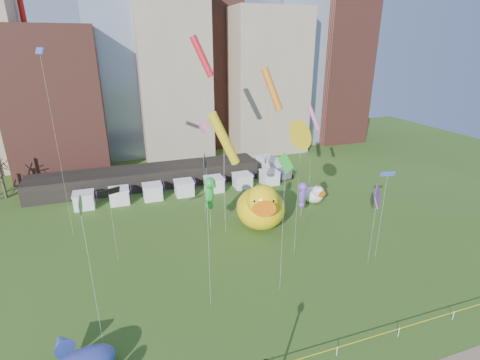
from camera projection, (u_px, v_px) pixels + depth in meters
name	position (u px, v px, depth m)	size (l,w,h in m)	color
skyline	(161.00, 52.00, 73.51)	(101.00, 23.00, 68.00)	brown
pavilion	(148.00, 177.00, 61.79)	(38.00, 6.00, 3.20)	black
vendor_tents	(184.00, 188.00, 58.22)	(33.24, 2.80, 2.40)	white
big_duck	(261.00, 206.00, 46.98)	(8.42, 9.67, 6.81)	yellow
small_duck	(314.00, 194.00, 55.18)	(3.30, 4.14, 3.05)	white
seahorse_green	(210.00, 191.00, 46.23)	(1.85, 2.11, 7.14)	silver
seahorse_purple	(303.00, 193.00, 49.93)	(1.64, 1.84, 5.16)	silver
box_truck	(272.00, 167.00, 66.79)	(4.55, 7.86, 3.15)	silver
kite_0	(223.00, 141.00, 46.10)	(0.71, 1.79, 12.60)	silver
kite_1	(314.00, 118.00, 50.56)	(1.88, 1.78, 14.92)	silver
kite_2	(108.00, 192.00, 37.73)	(2.41, 1.28, 8.83)	silver
kite_3	(285.00, 167.00, 31.44)	(0.72, 1.83, 14.23)	silver
kite_4	(224.00, 139.00, 42.62)	(3.90, 1.18, 15.74)	silver
kite_5	(388.00, 175.00, 38.08)	(1.63, 0.58, 10.36)	silver
kite_6	(272.00, 90.00, 40.82)	(2.40, 2.73, 20.53)	silver
kite_7	(377.00, 196.00, 37.41)	(3.20, 3.43, 8.83)	silver
kite_8	(202.00, 57.00, 50.08)	(3.39, 2.52, 24.14)	silver
kite_9	(202.00, 127.00, 47.58)	(0.54, 1.73, 13.53)	silver
kite_10	(206.00, 164.00, 28.93)	(0.65, 1.70, 14.85)	silver
kite_11	(79.00, 206.00, 24.97)	(0.20, 1.35, 13.17)	silver
kite_12	(301.00, 135.00, 36.96)	(0.46, 3.03, 15.75)	silver
kite_13	(40.00, 54.00, 38.26)	(1.20, 2.21, 22.62)	silver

